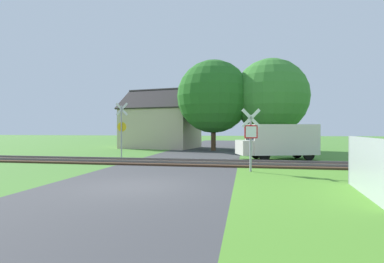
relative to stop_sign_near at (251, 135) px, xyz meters
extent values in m
plane|color=#4C8433|center=(-3.85, -4.28, -1.66)|extent=(160.00, 160.00, 0.00)
cube|color=#424244|center=(-3.85, -2.28, -1.65)|extent=(6.45, 80.00, 0.01)
cube|color=#54912D|center=(2.37, -6.28, -1.65)|extent=(6.00, 20.00, 0.01)
cube|color=#422D1E|center=(-3.85, 2.59, -1.61)|extent=(60.00, 2.60, 0.10)
cube|color=slate|center=(-3.85, 3.30, -1.50)|extent=(60.00, 0.08, 0.12)
cube|color=slate|center=(-3.85, 1.87, -1.50)|extent=(60.00, 0.08, 0.12)
cylinder|color=#9E9EA5|center=(-0.01, 0.03, -0.36)|extent=(0.10, 0.10, 2.59)
cube|color=red|center=(0.01, -0.03, 0.16)|extent=(0.59, 0.17, 0.60)
cube|color=white|center=(0.01, -0.05, 0.16)|extent=(0.48, 0.13, 0.49)
cube|color=white|center=(0.01, -0.03, 0.78)|extent=(0.86, 0.24, 0.88)
cube|color=white|center=(0.01, -0.03, 0.78)|extent=(0.86, 0.24, 0.88)
cylinder|color=#9E9EA5|center=(-8.39, 4.99, 0.11)|extent=(0.09, 0.09, 3.53)
cube|color=white|center=(-8.39, 5.05, 1.62)|extent=(0.88, 0.05, 0.88)
cube|color=white|center=(-8.39, 5.05, 1.62)|extent=(0.88, 0.05, 0.88)
cylinder|color=yellow|center=(-8.39, 5.05, 0.44)|extent=(0.64, 0.04, 0.64)
cube|color=#C6B293|center=(-8.93, 16.34, 0.38)|extent=(7.97, 6.51, 4.07)
cube|color=#332D2D|center=(-9.17, 15.03, 3.39)|extent=(7.92, 4.29, 2.28)
cube|color=#332D2D|center=(-8.70, 17.66, 3.39)|extent=(7.92, 4.29, 2.28)
cube|color=brown|center=(-7.00, 16.00, 3.46)|extent=(0.58, 0.58, 1.10)
cylinder|color=#513823|center=(-3.10, 13.22, -0.44)|extent=(0.43, 0.43, 2.43)
sphere|color=#286B23|center=(-3.10, 13.22, 3.24)|extent=(6.58, 6.58, 6.58)
cylinder|color=#513823|center=(1.98, 13.65, -0.48)|extent=(0.29, 0.29, 2.36)
sphere|color=#3D8433|center=(1.98, 13.65, 3.21)|extent=(6.68, 6.68, 6.68)
cube|color=silver|center=(2.03, 5.97, -0.37)|extent=(4.57, 3.05, 1.90)
cube|color=silver|center=(-0.31, 5.25, -0.87)|extent=(1.20, 1.93, 0.90)
cube|color=#19232D|center=(0.05, 5.36, -0.03)|extent=(0.51, 1.55, 0.85)
cube|color=navy|center=(1.75, 6.88, -0.70)|extent=(3.61, 1.12, 0.16)
cylinder|color=black|center=(0.44, 6.30, -1.32)|extent=(0.70, 0.37, 0.68)
cylinder|color=black|center=(0.90, 4.81, -1.32)|extent=(0.70, 0.37, 0.68)
cylinder|color=black|center=(3.17, 7.14, -1.32)|extent=(0.70, 0.37, 0.68)
cylinder|color=black|center=(3.63, 5.65, -1.32)|extent=(0.70, 0.37, 0.68)
cylinder|color=#9E9EA5|center=(3.37, -2.50, -0.81)|extent=(0.06, 0.06, 1.70)
cube|color=#ADB2B7|center=(3.18, -4.42, -0.81)|extent=(0.39, 3.85, 1.70)
camera|label=1|loc=(-0.24, -13.82, 0.27)|focal=28.00mm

